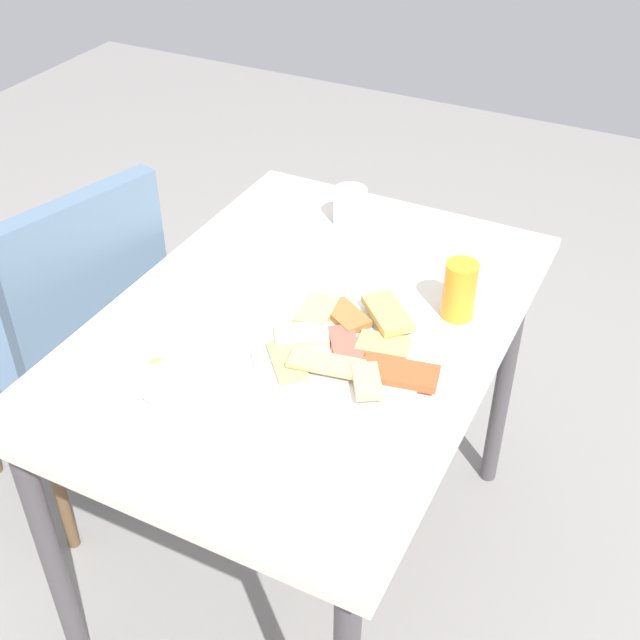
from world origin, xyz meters
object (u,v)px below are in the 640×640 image
at_px(soda_can, 460,290).
at_px(fork, 310,245).
at_px(dining_table, 305,357).
at_px(pide_platter, 346,346).
at_px(spoon, 296,241).
at_px(drinking_glass, 350,206).
at_px(salad_plate_greens, 178,381).
at_px(paper_napkin, 303,245).
at_px(dining_chair, 75,330).

height_order(soda_can, fork, soda_can).
relative_size(dining_table, pide_platter, 2.90).
bearing_deg(soda_can, spoon, 76.73).
bearing_deg(soda_can, drinking_glass, 55.91).
distance_m(salad_plate_greens, spoon, 0.53).
bearing_deg(paper_napkin, drinking_glass, -21.19).
xyz_separation_m(dining_chair, drinking_glass, (0.40, -0.54, 0.27)).
xyz_separation_m(dining_chair, spoon, (0.27, -0.47, 0.24)).
xyz_separation_m(dining_table, soda_can, (0.15, -0.27, 0.16)).
relative_size(drinking_glass, paper_napkin, 0.66).
height_order(dining_chair, soda_can, dining_chair).
bearing_deg(pide_platter, salad_plate_greens, 135.57).
bearing_deg(pide_platter, spoon, 41.53).
relative_size(soda_can, spoon, 0.62).
height_order(salad_plate_greens, paper_napkin, salad_plate_greens).
height_order(pide_platter, paper_napkin, pide_platter).
xyz_separation_m(pide_platter, soda_can, (0.20, -0.15, 0.05)).
relative_size(dining_table, drinking_glass, 12.07).
height_order(salad_plate_greens, spoon, salad_plate_greens).
bearing_deg(paper_napkin, fork, -90.00).
distance_m(drinking_glass, spoon, 0.16).
bearing_deg(pide_platter, drinking_glass, 24.17).
height_order(soda_can, paper_napkin, soda_can).
relative_size(fork, spoon, 0.88).
bearing_deg(drinking_glass, dining_table, -168.14).
bearing_deg(soda_can, dining_table, 119.63).
xyz_separation_m(paper_napkin, spoon, (0.00, 0.02, 0.00)).
relative_size(salad_plate_greens, fork, 1.25).
height_order(dining_chair, drinking_glass, dining_chair).
relative_size(drinking_glass, fork, 0.52).
height_order(pide_platter, salad_plate_greens, same).
distance_m(pide_platter, soda_can, 0.26).
xyz_separation_m(dining_chair, fork, (0.27, -0.51, 0.24)).
distance_m(dining_table, fork, 0.29).
height_order(dining_table, salad_plate_greens, salad_plate_greens).
bearing_deg(fork, salad_plate_greens, -159.34).
bearing_deg(dining_chair, soda_can, -79.32).
xyz_separation_m(pide_platter, paper_napkin, (0.30, 0.25, -0.01)).
xyz_separation_m(soda_can, spoon, (0.10, 0.42, -0.06)).
relative_size(drinking_glass, spoon, 0.45).
height_order(dining_table, fork, fork).
bearing_deg(salad_plate_greens, dining_table, -21.11).
bearing_deg(dining_table, spoon, 31.32).
height_order(drinking_glass, spoon, drinking_glass).
height_order(soda_can, spoon, soda_can).
distance_m(drinking_glass, paper_napkin, 0.15).
distance_m(pide_platter, fork, 0.38).
bearing_deg(drinking_glass, fork, 165.67).
height_order(dining_chair, fork, dining_chair).
height_order(dining_chair, spoon, dining_chair).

